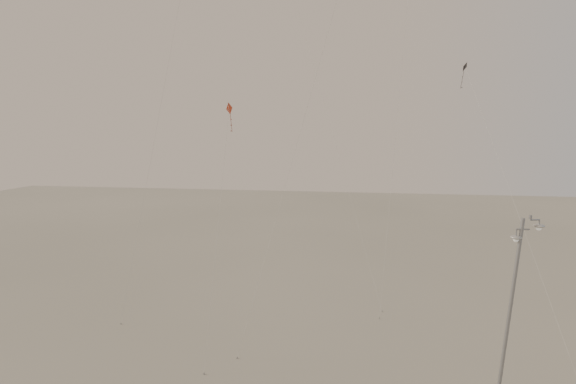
# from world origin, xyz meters

# --- Properties ---
(street_lamp) EXTENTS (1.76, 0.75, 9.35)m
(street_lamp) POSITION_xyz_m (9.33, 1.73, 4.99)
(street_lamp) COLOR #94969C
(street_lamp) RESTS_ON ground
(kite_3) EXTENTS (0.57, 5.10, 15.05)m
(kite_3) POSITION_xyz_m (-6.24, 5.25, 11.55)
(kite_3) COLOR maroon
(kite_3) RESTS_ON ground
(kite_4) EXTENTS (3.61, 14.99, 18.39)m
(kite_4) POSITION_xyz_m (10.10, 11.23, 13.46)
(kite_4) COLOR black
(kite_4) RESTS_ON ground
(kite_5) EXTENTS (9.31, 11.96, 29.18)m
(kite_5) POSITION_xyz_m (-3.25, 20.60, 21.66)
(kite_5) COLOR #A4531B
(kite_5) RESTS_ON ground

